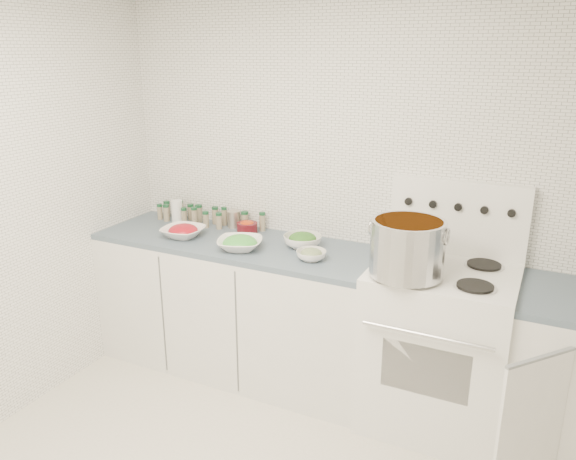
% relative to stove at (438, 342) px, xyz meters
% --- Properties ---
extents(room_walls, '(3.54, 3.04, 2.52)m').
position_rel_stove_xyz_m(room_walls, '(-0.48, -1.19, 1.06)').
color(room_walls, white).
rests_on(room_walls, ground).
extents(counter_left, '(1.85, 0.62, 0.90)m').
position_rel_stove_xyz_m(counter_left, '(-1.30, 0.00, -0.05)').
color(counter_left, white).
rests_on(counter_left, ground).
extents(stove, '(0.76, 0.70, 1.36)m').
position_rel_stove_xyz_m(stove, '(0.00, 0.00, 0.00)').
color(stove, white).
rests_on(stove, ground).
extents(stock_pot, '(0.40, 0.38, 0.29)m').
position_rel_stove_xyz_m(stock_pot, '(-0.17, -0.18, 0.61)').
color(stock_pot, silver).
rests_on(stock_pot, stove).
extents(bowl_tomato, '(0.28, 0.28, 0.09)m').
position_rel_stove_xyz_m(bowl_tomato, '(-1.65, -0.08, 0.44)').
color(bowl_tomato, white).
rests_on(bowl_tomato, counter_left).
extents(bowl_snowpea, '(0.35, 0.35, 0.09)m').
position_rel_stove_xyz_m(bowl_snowpea, '(-1.20, -0.12, 0.44)').
color(bowl_snowpea, white).
rests_on(bowl_snowpea, counter_left).
extents(bowl_broccoli, '(0.27, 0.27, 0.09)m').
position_rel_stove_xyz_m(bowl_broccoli, '(-0.88, 0.08, 0.45)').
color(bowl_broccoli, white).
rests_on(bowl_broccoli, counter_left).
extents(bowl_zucchini, '(0.23, 0.23, 0.07)m').
position_rel_stove_xyz_m(bowl_zucchini, '(-0.74, -0.10, 0.44)').
color(bowl_zucchini, white).
rests_on(bowl_zucchini, counter_left).
extents(bowl_pepper, '(0.14, 0.14, 0.08)m').
position_rel_stove_xyz_m(bowl_pepper, '(-1.32, 0.18, 0.44)').
color(bowl_pepper, '#4F0D14').
rests_on(bowl_pepper, counter_left).
extents(salt_canister, '(0.09, 0.09, 0.16)m').
position_rel_stove_xyz_m(salt_canister, '(-1.88, 0.17, 0.48)').
color(salt_canister, white).
rests_on(salt_canister, counter_left).
extents(tin_can, '(0.10, 0.10, 0.11)m').
position_rel_stove_xyz_m(tin_can, '(-1.46, 0.24, 0.46)').
color(tin_can, '#B2A697').
rests_on(tin_can, counter_left).
extents(spice_cluster, '(0.82, 0.15, 0.13)m').
position_rel_stove_xyz_m(spice_cluster, '(-1.71, 0.22, 0.46)').
color(spice_cluster, gray).
rests_on(spice_cluster, counter_left).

